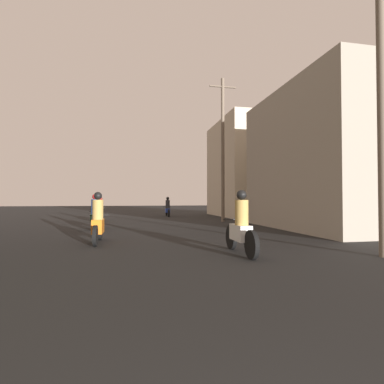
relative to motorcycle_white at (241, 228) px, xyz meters
The scene contains 9 objects.
motorcycle_white is the anchor object (origin of this frame).
motorcycle_orange 4.42m from the motorcycle_white, 144.07° to the left, with size 0.60×1.94×1.54m.
motorcycle_green 8.11m from the motorcycle_white, 120.93° to the left, with size 0.60×1.93×1.55m.
motorcycle_yellow 12.39m from the motorcycle_white, 110.99° to the left, with size 0.60×2.10×1.63m.
motorcycle_blue 15.96m from the motorcycle_white, 89.60° to the left, with size 0.60×2.04×1.49m.
building_right_near 8.35m from the motorcycle_white, 40.25° to the left, with size 4.62×7.81×6.23m.
building_right_far 16.72m from the motorcycle_white, 68.35° to the left, with size 4.16×7.34×7.37m.
utility_pole_near 4.92m from the motorcycle_white, 17.71° to the right, with size 1.60×0.20×8.32m.
utility_pole_far 11.06m from the motorcycle_white, 75.03° to the left, with size 1.60×0.20×8.49m.
Camera 1 is at (-0.49, 0.22, 1.33)m, focal length 28.00 mm.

